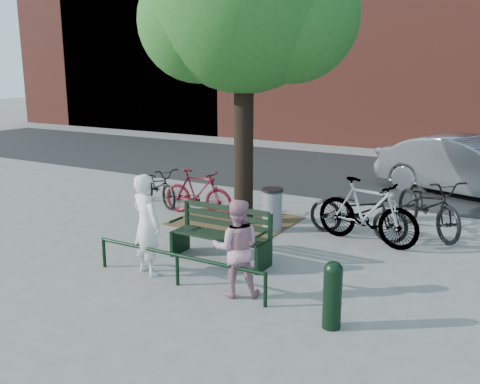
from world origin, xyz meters
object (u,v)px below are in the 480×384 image
Objects in this scene: park_bench at (222,233)px; bollard at (332,292)px; person_right at (236,248)px; bicycle_c at (358,211)px; person_left at (146,225)px; litter_bin at (272,209)px; parked_car at (469,167)px.

park_bench reaches higher than bollard.
bollard is (2.50, -1.39, -0.00)m from park_bench.
person_right is 3.56m from bicycle_c.
person_left is 1.86× the size of litter_bin.
bicycle_c is at bearing -129.82° from person_right.
park_bench reaches higher than litter_bin.
person_left is at bearing 175.41° from bollard.
park_bench is 1.22× the size of person_right.
bollard is at bearing -164.40° from parked_car.
parked_car reaches higher than bicycle_c.
person_left reaches higher than litter_bin.
park_bench is at bearing -79.26° from person_right.
park_bench is 0.88× the size of bicycle_c.
parked_car is (2.97, 5.14, 0.32)m from litter_bin.
person_left reaches higher than bollard.
person_left is 0.82× the size of bicycle_c.
person_left is 4.19m from bicycle_c.
person_right reaches higher than litter_bin.
person_left is (-0.70, -1.13, 0.33)m from park_bench.
litter_bin is at bearing 127.33° from bollard.
bollard is at bearing -28.98° from park_bench.
parked_car is (2.00, 8.19, 0.05)m from person_right.
bollard reaches higher than litter_bin.
person_left is 3.15m from litter_bin.
person_right is at bearing -72.37° from litter_bin.
park_bench is at bearing -89.43° from litter_bin.
parked_car is (1.35, 4.69, 0.24)m from bicycle_c.
parked_car is (2.95, 7.06, 0.28)m from park_bench.
person_right is 0.31× the size of parked_car.
bollard is 0.45× the size of bicycle_c.
parked_car is at bearing -98.16° from person_left.
bollard is at bearing -163.66° from bicycle_c.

